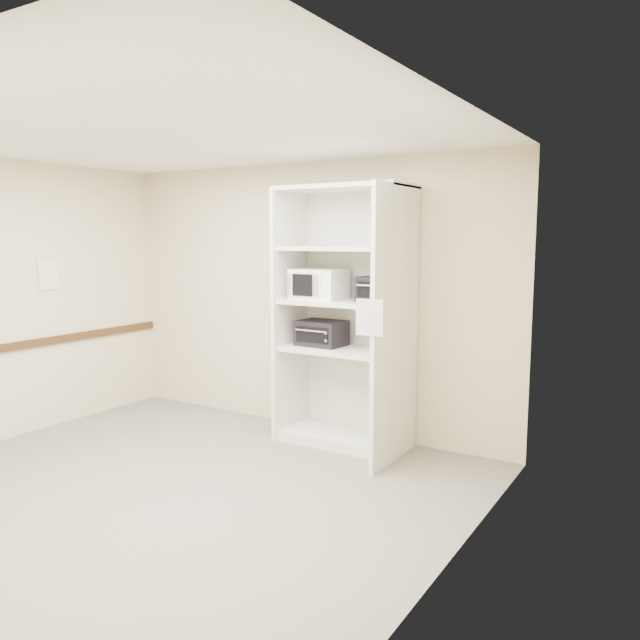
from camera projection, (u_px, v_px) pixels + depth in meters
The scene contains 10 objects.
floor at pixel (167, 490), 4.85m from camera, with size 4.50×4.00×0.01m, color slate.
ceiling at pixel (156, 133), 4.50m from camera, with size 4.50×4.00×0.01m, color white.
wall_back at pixel (306, 297), 6.37m from camera, with size 4.50×0.02×2.70m, color beige.
wall_right at pixel (449, 344), 3.51m from camera, with size 0.02×4.00×2.70m, color beige.
shelving_unit at pixel (349, 326), 5.80m from camera, with size 1.24×0.92×2.42m.
microwave at pixel (319, 284), 5.90m from camera, with size 0.48×0.36×0.29m, color white.
toaster_oven_upper at pixel (382, 289), 5.64m from camera, with size 0.40×0.30×0.23m, color black.
toaster_oven_lower at pixel (322, 333), 5.98m from camera, with size 0.43×0.33×0.24m, color black.
paper_sign at pixel (369, 318), 4.97m from camera, with size 0.23×0.01×0.29m, color white.
wall_poster at pixel (48, 275), 6.34m from camera, with size 0.01×0.22×0.30m, color silver.
Camera 1 is at (3.44, -3.33, 1.94)m, focal length 35.00 mm.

